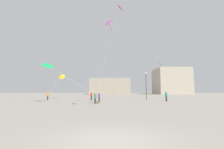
{
  "coord_description": "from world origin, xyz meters",
  "views": [
    {
      "loc": [
        0.04,
        -5.98,
        1.87
      ],
      "look_at": [
        0.0,
        15.75,
        4.21
      ],
      "focal_mm": 24.52,
      "sensor_mm": 36.0,
      "label": 1
    }
  ],
  "objects_px": {
    "person_in_teal": "(167,96)",
    "kite_amber_diamond": "(62,76)",
    "building_left_hall": "(110,87)",
    "building_centre_hall": "(171,81)",
    "person_in_orange": "(48,95)",
    "person_in_purple": "(100,97)",
    "kite_crimson_diamond": "(119,9)",
    "lamppost_east": "(146,82)",
    "kite_emerald_delta": "(49,66)",
    "person_in_green": "(96,97)",
    "kite_cyan_delta": "(161,64)",
    "person_in_red": "(92,95)",
    "handbag_beside_flyer": "(98,103)",
    "kite_magenta_diamond": "(109,23)"
  },
  "relations": [
    {
      "from": "person_in_green",
      "to": "kite_cyan_delta",
      "type": "xyz_separation_m",
      "value": [
        15.03,
        15.92,
        7.83
      ]
    },
    {
      "from": "kite_cyan_delta",
      "to": "handbag_beside_flyer",
      "type": "height_order",
      "value": "kite_cyan_delta"
    },
    {
      "from": "kite_amber_diamond",
      "to": "kite_emerald_delta",
      "type": "height_order",
      "value": "kite_emerald_delta"
    },
    {
      "from": "person_in_orange",
      "to": "person_in_purple",
      "type": "bearing_deg",
      "value": 122.02
    },
    {
      "from": "person_in_orange",
      "to": "handbag_beside_flyer",
      "type": "bearing_deg",
      "value": 111.24
    },
    {
      "from": "kite_amber_diamond",
      "to": "lamppost_east",
      "type": "height_order",
      "value": "lamppost_east"
    },
    {
      "from": "kite_emerald_delta",
      "to": "building_left_hall",
      "type": "height_order",
      "value": "building_left_hall"
    },
    {
      "from": "kite_crimson_diamond",
      "to": "lamppost_east",
      "type": "xyz_separation_m",
      "value": [
        6.51,
        14.14,
        -8.73
      ]
    },
    {
      "from": "person_in_purple",
      "to": "lamppost_east",
      "type": "distance_m",
      "value": 12.36
    },
    {
      "from": "person_in_teal",
      "to": "kite_amber_diamond",
      "type": "bearing_deg",
      "value": -7.98
    },
    {
      "from": "person_in_red",
      "to": "person_in_orange",
      "type": "relative_size",
      "value": 1.0
    },
    {
      "from": "person_in_green",
      "to": "person_in_purple",
      "type": "height_order",
      "value": "person_in_green"
    },
    {
      "from": "person_in_green",
      "to": "building_left_hall",
      "type": "bearing_deg",
      "value": -152.57
    },
    {
      "from": "building_left_hall",
      "to": "building_centre_hall",
      "type": "height_order",
      "value": "building_centre_hall"
    },
    {
      "from": "person_in_purple",
      "to": "lamppost_east",
      "type": "xyz_separation_m",
      "value": [
        9.61,
        7.2,
        2.95
      ]
    },
    {
      "from": "kite_emerald_delta",
      "to": "handbag_beside_flyer",
      "type": "relative_size",
      "value": 26.32
    },
    {
      "from": "kite_amber_diamond",
      "to": "building_centre_hall",
      "type": "height_order",
      "value": "building_centre_hall"
    },
    {
      "from": "person_in_teal",
      "to": "handbag_beside_flyer",
      "type": "xyz_separation_m",
      "value": [
        -11.94,
        -4.52,
        -0.88
      ]
    },
    {
      "from": "kite_magenta_diamond",
      "to": "kite_cyan_delta",
      "type": "xyz_separation_m",
      "value": [
        12.89,
        24.09,
        0.03
      ]
    },
    {
      "from": "person_in_teal",
      "to": "kite_amber_diamond",
      "type": "distance_m",
      "value": 22.51
    },
    {
      "from": "kite_cyan_delta",
      "to": "person_in_teal",
      "type": "bearing_deg",
      "value": -103.65
    },
    {
      "from": "handbag_beside_flyer",
      "to": "building_centre_hall",
      "type": "bearing_deg",
      "value": 61.06
    },
    {
      "from": "building_centre_hall",
      "to": "person_in_orange",
      "type": "bearing_deg",
      "value": -129.33
    },
    {
      "from": "person_in_orange",
      "to": "kite_emerald_delta",
      "type": "bearing_deg",
      "value": 80.36
    },
    {
      "from": "person_in_teal",
      "to": "person_in_orange",
      "type": "distance_m",
      "value": 23.28
    },
    {
      "from": "kite_cyan_delta",
      "to": "kite_crimson_diamond",
      "type": "bearing_deg",
      "value": -120.24
    },
    {
      "from": "kite_emerald_delta",
      "to": "handbag_beside_flyer",
      "type": "distance_m",
      "value": 9.6
    },
    {
      "from": "person_in_green",
      "to": "building_left_hall",
      "type": "xyz_separation_m",
      "value": [
        1.47,
        62.54,
        3.4
      ]
    },
    {
      "from": "person_in_orange",
      "to": "person_in_purple",
      "type": "distance_m",
      "value": 12.31
    },
    {
      "from": "person_in_red",
      "to": "person_in_orange",
      "type": "height_order",
      "value": "same"
    },
    {
      "from": "person_in_green",
      "to": "person_in_teal",
      "type": "xyz_separation_m",
      "value": [
        12.29,
        4.62,
        0.07
      ]
    },
    {
      "from": "person_in_purple",
      "to": "kite_amber_diamond",
      "type": "relative_size",
      "value": 0.38
    },
    {
      "from": "person_in_purple",
      "to": "kite_magenta_diamond",
      "type": "height_order",
      "value": "kite_magenta_diamond"
    },
    {
      "from": "person_in_teal",
      "to": "person_in_orange",
      "type": "xyz_separation_m",
      "value": [
        -22.96,
        3.85,
        -0.03
      ]
    },
    {
      "from": "building_left_hall",
      "to": "building_centre_hall",
      "type": "bearing_deg",
      "value": 7.44
    },
    {
      "from": "lamppost_east",
      "to": "kite_cyan_delta",
      "type": "bearing_deg",
      "value": 48.46
    },
    {
      "from": "person_in_orange",
      "to": "kite_magenta_diamond",
      "type": "relative_size",
      "value": 0.2
    },
    {
      "from": "kite_crimson_diamond",
      "to": "kite_amber_diamond",
      "type": "xyz_separation_m",
      "value": [
        -12.27,
        15.22,
        -7.47
      ]
    },
    {
      "from": "building_centre_hall",
      "to": "person_in_red",
      "type": "bearing_deg",
      "value": -123.19
    },
    {
      "from": "person_in_green",
      "to": "kite_crimson_diamond",
      "type": "bearing_deg",
      "value": 69.84
    },
    {
      "from": "kite_emerald_delta",
      "to": "person_in_purple",
      "type": "bearing_deg",
      "value": 18.74
    },
    {
      "from": "person_in_red",
      "to": "person_in_purple",
      "type": "relative_size",
      "value": 1.06
    },
    {
      "from": "lamppost_east",
      "to": "kite_amber_diamond",
      "type": "bearing_deg",
      "value": 176.73
    },
    {
      "from": "person_in_orange",
      "to": "building_left_hall",
      "type": "distance_m",
      "value": 55.51
    },
    {
      "from": "person_in_green",
      "to": "building_centre_hall",
      "type": "relative_size",
      "value": 0.09
    },
    {
      "from": "person_in_orange",
      "to": "kite_amber_diamond",
      "type": "relative_size",
      "value": 0.4
    },
    {
      "from": "person_in_red",
      "to": "handbag_beside_flyer",
      "type": "distance_m",
      "value": 7.73
    },
    {
      "from": "kite_amber_diamond",
      "to": "kite_cyan_delta",
      "type": "bearing_deg",
      "value": 11.03
    },
    {
      "from": "person_in_orange",
      "to": "building_centre_hall",
      "type": "xyz_separation_m",
      "value": [
        48.14,
        58.76,
        6.5
      ]
    },
    {
      "from": "person_in_teal",
      "to": "kite_amber_diamond",
      "type": "relative_size",
      "value": 0.41
    }
  ]
}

